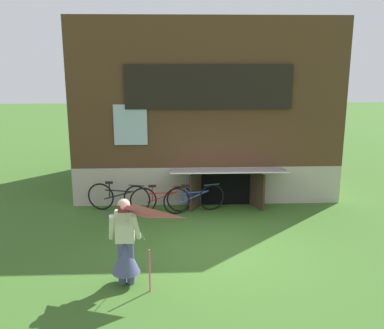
{
  "coord_description": "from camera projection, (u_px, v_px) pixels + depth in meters",
  "views": [
    {
      "loc": [
        -0.93,
        -9.02,
        4.17
      ],
      "look_at": [
        -0.54,
        0.63,
        1.77
      ],
      "focal_mm": 41.7,
      "sensor_mm": 36.0,
      "label": 1
    }
  ],
  "objects": [
    {
      "name": "bicycle_black",
      "position": [
        119.0,
        197.0,
        12.08
      ],
      "size": [
        1.75,
        0.47,
        0.81
      ],
      "rotation": [
        0.0,
        0.0,
        -0.24
      ],
      "color": "black",
      "rests_on": "ground_plane"
    },
    {
      "name": "bicycle_red",
      "position": [
        162.0,
        199.0,
        11.96
      ],
      "size": [
        1.71,
        0.22,
        0.78
      ],
      "rotation": [
        0.0,
        0.0,
        0.1
      ],
      "color": "black",
      "rests_on": "ground_plane"
    },
    {
      "name": "bicycle_blue",
      "position": [
        194.0,
        199.0,
        12.0
      ],
      "size": [
        1.67,
        0.52,
        0.79
      ],
      "rotation": [
        0.0,
        0.0,
        0.28
      ],
      "color": "black",
      "rests_on": "ground_plane"
    },
    {
      "name": "ground_plane",
      "position": [
        218.0,
        249.0,
        9.78
      ],
      "size": [
        60.0,
        60.0,
        0.0
      ],
      "primitive_type": "plane",
      "color": "#386023"
    },
    {
      "name": "log_house",
      "position": [
        203.0,
        104.0,
        14.53
      ],
      "size": [
        7.58,
        6.19,
        5.15
      ],
      "color": "#ADA393",
      "rests_on": "ground_plane"
    },
    {
      "name": "kite",
      "position": [
        135.0,
        230.0,
        7.42
      ],
      "size": [
        1.21,
        1.29,
        1.59
      ],
      "color": "#E54C7F",
      "rests_on": "ground_plane"
    },
    {
      "name": "person",
      "position": [
        125.0,
        249.0,
        8.15
      ],
      "size": [
        0.61,
        0.53,
        1.66
      ],
      "rotation": [
        0.0,
        0.0,
        0.24
      ],
      "color": "#474C75",
      "rests_on": "ground_plane"
    }
  ]
}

